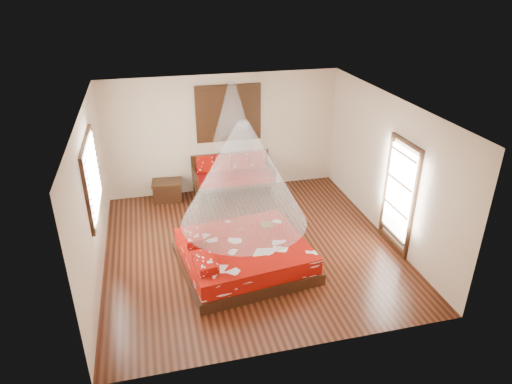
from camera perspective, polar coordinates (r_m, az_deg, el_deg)
room at (r=8.29m, az=-0.78°, el=1.30°), size 5.54×5.54×2.84m
bed at (r=8.28m, az=-1.58°, el=-7.90°), size 2.46×2.28×0.65m
daybed at (r=10.81m, az=-2.93°, el=2.28°), size 1.88×0.83×0.96m
storage_chest at (r=10.84m, az=-11.02°, el=0.21°), size 0.72×0.56×0.47m
shutter_panel at (r=10.65m, az=-3.45°, el=9.78°), size 1.52×0.06×1.32m
window_left at (r=8.24m, az=-19.80°, el=1.80°), size 0.10×1.74×1.34m
glazed_door at (r=8.91m, az=17.43°, el=-0.52°), size 0.08×1.02×2.16m
wine_tray at (r=8.66m, az=1.32°, el=-3.88°), size 0.26×0.26×0.21m
mosquito_net_main at (r=7.51m, az=-1.57°, el=2.30°), size 2.17×2.17×1.80m
mosquito_net_daybed at (r=10.18m, az=-2.97°, el=9.61°), size 0.98×0.98×1.50m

